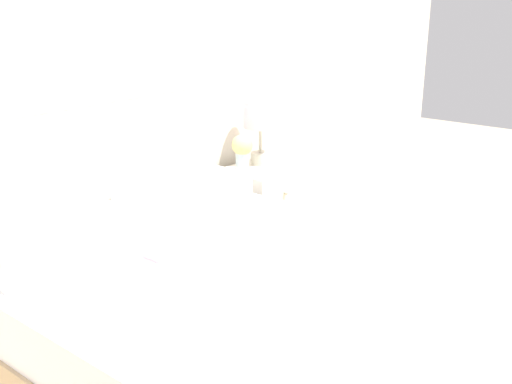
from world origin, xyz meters
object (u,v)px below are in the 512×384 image
object	(u,v)px
nightstand	(261,211)
table_lamp	(260,120)
bed	(250,325)
flower_vase	(242,150)

from	to	relation	value
nightstand	table_lamp	distance (m)	0.58
nightstand	table_lamp	size ratio (longest dim) A/B	1.46
bed	flower_vase	distance (m)	1.35
nightstand	flower_vase	world-z (taller)	flower_vase
bed	table_lamp	xyz separation A→B (m)	(1.16, 0.87, 0.58)
nightstand	table_lamp	bearing A→B (deg)	44.38
nightstand	bed	bearing A→B (deg)	-143.44
bed	nightstand	distance (m)	1.37
flower_vase	table_lamp	bearing A→B (deg)	7.61
bed	table_lamp	distance (m)	1.56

